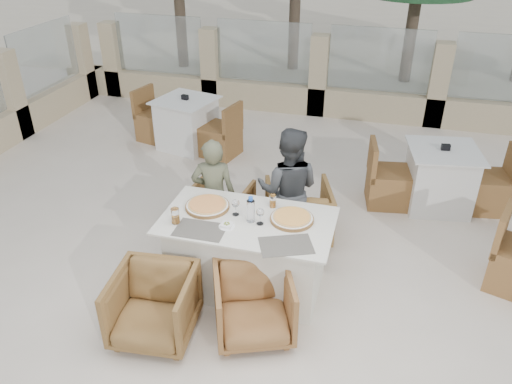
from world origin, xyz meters
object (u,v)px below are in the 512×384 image
(armchair_near_right, at_px, (254,305))
(bg_table_b, at_px, (439,178))
(pizza_right, at_px, (292,218))
(armchair_far_left, at_px, (221,208))
(diner_right, at_px, (288,190))
(bg_table_a, at_px, (187,124))
(olive_dish, at_px, (227,225))
(diner_left, at_px, (214,195))
(water_bottle, at_px, (251,209))
(wine_glass_centre, at_px, (236,206))
(wine_glass_near, at_px, (260,215))
(pizza_left, at_px, (207,205))
(armchair_far_right, at_px, (298,212))
(armchair_near_left, at_px, (154,306))
(beer_glass_left, at_px, (175,216))
(dining_table, at_px, (248,253))
(beer_glass_right, at_px, (273,201))

(armchair_near_right, relative_size, bg_table_b, 0.41)
(pizza_right, distance_m, armchair_far_left, 1.32)
(diner_right, height_order, bg_table_a, diner_right)
(armchair_far_left, bearing_deg, olive_dish, 118.24)
(diner_left, bearing_deg, water_bottle, 121.28)
(pizza_right, xyz_separation_m, wine_glass_centre, (-0.53, -0.05, 0.07))
(diner_left, bearing_deg, bg_table_a, -75.03)
(wine_glass_near, bearing_deg, diner_left, 138.34)
(pizza_left, height_order, wine_glass_near, wine_glass_near)
(wine_glass_near, relative_size, bg_table_b, 0.11)
(armchair_near_right, height_order, bg_table_b, bg_table_b)
(pizza_left, bearing_deg, armchair_far_right, 49.00)
(pizza_right, relative_size, armchair_near_left, 0.58)
(olive_dish, bearing_deg, bg_table_a, 118.65)
(beer_glass_left, relative_size, diner_left, 0.12)
(wine_glass_centre, distance_m, armchair_near_left, 1.15)
(water_bottle, relative_size, wine_glass_near, 1.40)
(diner_left, bearing_deg, diner_right, -178.00)
(pizza_right, bearing_deg, dining_table, -165.82)
(pizza_right, distance_m, olive_dish, 0.60)
(armchair_near_left, bearing_deg, pizza_right, 37.79)
(dining_table, xyz_separation_m, wine_glass_centre, (-0.13, 0.06, 0.48))
(armchair_near_left, bearing_deg, bg_table_b, 44.41)
(armchair_far_left, relative_size, armchair_far_right, 0.91)
(armchair_near_left, bearing_deg, pizza_left, 74.29)
(pizza_left, bearing_deg, beer_glass_right, 17.27)
(pizza_left, xyz_separation_m, olive_dish, (0.28, -0.26, -0.01))
(pizza_right, xyz_separation_m, wine_glass_near, (-0.27, -0.14, 0.07))
(dining_table, distance_m, beer_glass_left, 0.80)
(olive_dish, relative_size, armchair_far_left, 0.17)
(wine_glass_centre, distance_m, olive_dish, 0.23)
(bg_table_b, bearing_deg, armchair_near_left, -139.01)
(wine_glass_centre, xyz_separation_m, beer_glass_right, (0.30, 0.23, -0.03))
(armchair_far_right, xyz_separation_m, diner_right, (-0.09, -0.18, 0.37))
(pizza_left, relative_size, bg_table_a, 0.26)
(armchair_near_left, height_order, bg_table_a, bg_table_a)
(armchair_far_right, distance_m, armchair_near_right, 1.54)
(water_bottle, distance_m, bg_table_a, 3.49)
(beer_glass_left, bearing_deg, armchair_near_right, -23.64)
(beer_glass_right, bearing_deg, pizza_right, -39.23)
(pizza_left, height_order, wine_glass_centre, wine_glass_centre)
(pizza_right, height_order, armchair_near_right, pizza_right)
(olive_dish, xyz_separation_m, diner_left, (-0.39, 0.72, -0.15))
(dining_table, height_order, water_bottle, water_bottle)
(wine_glass_centre, bearing_deg, water_bottle, -22.18)
(dining_table, relative_size, diner_left, 1.26)
(armchair_near_left, distance_m, armchair_near_right, 0.86)
(pizza_left, height_order, water_bottle, water_bottle)
(dining_table, relative_size, beer_glass_right, 12.61)
(water_bottle, distance_m, diner_left, 0.84)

